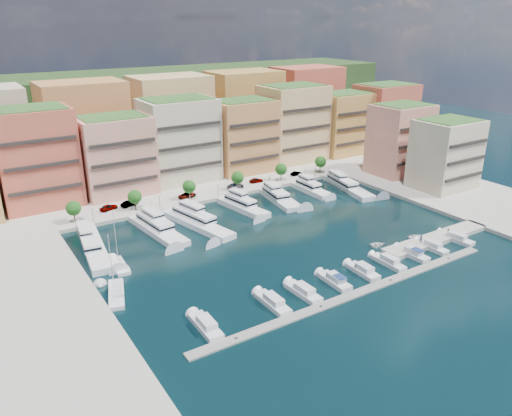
# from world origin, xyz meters

# --- Properties ---
(ground) EXTENTS (400.00, 400.00, 0.00)m
(ground) POSITION_xyz_m (0.00, 0.00, 0.00)
(ground) COLOR black
(ground) RESTS_ON ground
(north_quay) EXTENTS (220.00, 64.00, 2.00)m
(north_quay) POSITION_xyz_m (0.00, 62.00, 0.00)
(north_quay) COLOR #9E998E
(north_quay) RESTS_ON ground
(east_quay) EXTENTS (34.00, 76.00, 2.00)m
(east_quay) POSITION_xyz_m (62.00, -8.00, 0.00)
(east_quay) COLOR #9E998E
(east_quay) RESTS_ON ground
(west_quay) EXTENTS (34.00, 76.00, 2.00)m
(west_quay) POSITION_xyz_m (-62.00, -8.00, 0.00)
(west_quay) COLOR #9E998E
(west_quay) RESTS_ON ground
(hillside) EXTENTS (240.00, 40.00, 58.00)m
(hillside) POSITION_xyz_m (0.00, 110.00, 0.00)
(hillside) COLOR #1F3616
(hillside) RESTS_ON ground
(south_pontoon) EXTENTS (72.00, 2.20, 0.35)m
(south_pontoon) POSITION_xyz_m (-3.00, -30.00, 0.00)
(south_pontoon) COLOR gray
(south_pontoon) RESTS_ON ground
(finger_pier) EXTENTS (32.00, 5.00, 2.00)m
(finger_pier) POSITION_xyz_m (30.00, -22.00, 0.00)
(finger_pier) COLOR #9E998E
(finger_pier) RESTS_ON ground
(apartment_1) EXTENTS (20.00, 16.50, 26.80)m
(apartment_1) POSITION_xyz_m (-44.00, 51.99, 14.31)
(apartment_1) COLOR #B1513B
(apartment_1) RESTS_ON north_quay
(apartment_2) EXTENTS (20.00, 15.50, 22.80)m
(apartment_2) POSITION_xyz_m (-23.00, 49.99, 12.31)
(apartment_2) COLOR #EA8B82
(apartment_2) RESTS_ON north_quay
(apartment_3) EXTENTS (22.00, 16.50, 25.80)m
(apartment_3) POSITION_xyz_m (-2.00, 51.99, 13.81)
(apartment_3) COLOR beige
(apartment_3) RESTS_ON north_quay
(apartment_4) EXTENTS (20.00, 15.50, 23.80)m
(apartment_4) POSITION_xyz_m (20.00, 49.99, 12.81)
(apartment_4) COLOR #B38043
(apartment_4) RESTS_ON north_quay
(apartment_5) EXTENTS (22.00, 16.50, 26.80)m
(apartment_5) POSITION_xyz_m (42.00, 51.99, 14.31)
(apartment_5) COLOR #E1AF77
(apartment_5) RESTS_ON north_quay
(apartment_6) EXTENTS (20.00, 15.50, 22.80)m
(apartment_6) POSITION_xyz_m (64.00, 49.99, 12.31)
(apartment_6) COLOR tan
(apartment_6) RESTS_ON north_quay
(apartment_7) EXTENTS (22.00, 16.50, 24.80)m
(apartment_7) POSITION_xyz_m (84.00, 47.99, 13.31)
(apartment_7) COLOR #B1513B
(apartment_7) RESTS_ON north_quay
(apartment_east_a) EXTENTS (18.00, 14.50, 22.80)m
(apartment_east_a) POSITION_xyz_m (62.00, 19.99, 12.31)
(apartment_east_a) COLOR #EA8B82
(apartment_east_a) RESTS_ON east_quay
(apartment_east_b) EXTENTS (18.00, 14.50, 20.80)m
(apartment_east_b) POSITION_xyz_m (62.00, 1.99, 11.31)
(apartment_east_b) COLOR beige
(apartment_east_b) RESTS_ON east_quay
(backblock_1) EXTENTS (26.00, 18.00, 30.00)m
(backblock_1) POSITION_xyz_m (-25.00, 74.00, 16.00)
(backblock_1) COLOR #B38043
(backblock_1) RESTS_ON north_quay
(backblock_2) EXTENTS (26.00, 18.00, 30.00)m
(backblock_2) POSITION_xyz_m (5.00, 74.00, 16.00)
(backblock_2) COLOR #E1AF77
(backblock_2) RESTS_ON north_quay
(backblock_3) EXTENTS (26.00, 18.00, 30.00)m
(backblock_3) POSITION_xyz_m (35.00, 74.00, 16.00)
(backblock_3) COLOR tan
(backblock_3) RESTS_ON north_quay
(backblock_4) EXTENTS (26.00, 18.00, 30.00)m
(backblock_4) POSITION_xyz_m (65.00, 74.00, 16.00)
(backblock_4) COLOR #B1513B
(backblock_4) RESTS_ON north_quay
(tree_0) EXTENTS (3.80, 3.80, 5.65)m
(tree_0) POSITION_xyz_m (-40.00, 33.50, 4.74)
(tree_0) COLOR #473323
(tree_0) RESTS_ON north_quay
(tree_1) EXTENTS (3.80, 3.80, 5.65)m
(tree_1) POSITION_xyz_m (-24.00, 33.50, 4.74)
(tree_1) COLOR #473323
(tree_1) RESTS_ON north_quay
(tree_2) EXTENTS (3.80, 3.80, 5.65)m
(tree_2) POSITION_xyz_m (-8.00, 33.50, 4.74)
(tree_2) COLOR #473323
(tree_2) RESTS_ON north_quay
(tree_3) EXTENTS (3.80, 3.80, 5.65)m
(tree_3) POSITION_xyz_m (8.00, 33.50, 4.74)
(tree_3) COLOR #473323
(tree_3) RESTS_ON north_quay
(tree_4) EXTENTS (3.80, 3.80, 5.65)m
(tree_4) POSITION_xyz_m (24.00, 33.50, 4.74)
(tree_4) COLOR #473323
(tree_4) RESTS_ON north_quay
(tree_5) EXTENTS (3.80, 3.80, 5.65)m
(tree_5) POSITION_xyz_m (40.00, 33.50, 4.74)
(tree_5) COLOR #473323
(tree_5) RESTS_ON north_quay
(lamppost_0) EXTENTS (0.30, 0.30, 4.20)m
(lamppost_0) POSITION_xyz_m (-36.00, 31.20, 3.83)
(lamppost_0) COLOR black
(lamppost_0) RESTS_ON north_quay
(lamppost_1) EXTENTS (0.30, 0.30, 4.20)m
(lamppost_1) POSITION_xyz_m (-18.00, 31.20, 3.83)
(lamppost_1) COLOR black
(lamppost_1) RESTS_ON north_quay
(lamppost_2) EXTENTS (0.30, 0.30, 4.20)m
(lamppost_2) POSITION_xyz_m (0.00, 31.20, 3.83)
(lamppost_2) COLOR black
(lamppost_2) RESTS_ON north_quay
(lamppost_3) EXTENTS (0.30, 0.30, 4.20)m
(lamppost_3) POSITION_xyz_m (18.00, 31.20, 3.83)
(lamppost_3) COLOR black
(lamppost_3) RESTS_ON north_quay
(lamppost_4) EXTENTS (0.30, 0.30, 4.20)m
(lamppost_4) POSITION_xyz_m (36.00, 31.20, 3.83)
(lamppost_4) COLOR black
(lamppost_4) RESTS_ON north_quay
(yacht_0) EXTENTS (7.52, 25.92, 7.30)m
(yacht_0) POSITION_xyz_m (-40.24, 17.29, 1.21)
(yacht_0) COLOR white
(yacht_0) RESTS_ON ground
(yacht_1) EXTENTS (7.40, 23.17, 7.30)m
(yacht_1) POSITION_xyz_m (-24.15, 18.51, 1.09)
(yacht_1) COLOR white
(yacht_1) RESTS_ON ground
(yacht_2) EXTENTS (9.56, 25.49, 7.30)m
(yacht_2) POSITION_xyz_m (-14.21, 17.50, 1.21)
(yacht_2) COLOR white
(yacht_2) RESTS_ON ground
(yacht_3) EXTENTS (6.92, 18.71, 7.30)m
(yacht_3) POSITION_xyz_m (1.61, 20.63, 1.21)
(yacht_3) COLOR white
(yacht_3) RESTS_ON ground
(yacht_4) EXTENTS (7.83, 18.99, 7.30)m
(yacht_4) POSITION_xyz_m (14.04, 20.51, 1.09)
(yacht_4) COLOR white
(yacht_4) RESTS_ON ground
(yacht_5) EXTENTS (4.28, 15.41, 7.30)m
(yacht_5) POSITION_xyz_m (26.74, 21.96, 1.21)
(yacht_5) COLOR white
(yacht_5) RESTS_ON ground
(yacht_6) EXTENTS (9.14, 23.66, 7.30)m
(yacht_6) POSITION_xyz_m (37.97, 18.37, 1.21)
(yacht_6) COLOR white
(yacht_6) RESTS_ON ground
(cruiser_0) EXTENTS (3.00, 8.89, 2.55)m
(cruiser_0) POSITION_xyz_m (-32.73, -24.60, 0.55)
(cruiser_0) COLOR silver
(cruiser_0) RESTS_ON ground
(cruiser_2) EXTENTS (2.71, 9.00, 2.55)m
(cruiser_2) POSITION_xyz_m (-18.98, -24.60, 0.55)
(cruiser_2) COLOR silver
(cruiser_2) RESTS_ON ground
(cruiser_3) EXTENTS (2.98, 8.85, 2.55)m
(cruiser_3) POSITION_xyz_m (-11.89, -24.60, 0.55)
(cruiser_3) COLOR silver
(cruiser_3) RESTS_ON ground
(cruiser_4) EXTENTS (2.96, 8.10, 2.66)m
(cruiser_4) POSITION_xyz_m (-3.98, -24.61, 0.57)
(cruiser_4) COLOR silver
(cruiser_4) RESTS_ON ground
(cruiser_5) EXTENTS (3.06, 8.07, 2.55)m
(cruiser_5) POSITION_xyz_m (3.74, -24.59, 0.55)
(cruiser_5) COLOR silver
(cruiser_5) RESTS_ON ground
(cruiser_6) EXTENTS (2.38, 8.55, 2.55)m
(cruiser_6) POSITION_xyz_m (11.10, -24.59, 0.55)
(cruiser_6) COLOR silver
(cruiser_6) RESTS_ON ground
(cruiser_7) EXTENTS (2.81, 8.24, 2.66)m
(cruiser_7) POSITION_xyz_m (18.57, -24.61, 0.57)
(cruiser_7) COLOR silver
(cruiser_7) RESTS_ON ground
(cruiser_8) EXTENTS (2.60, 7.99, 2.55)m
(cruiser_8) POSITION_xyz_m (25.16, -24.59, 0.55)
(cruiser_8) COLOR silver
(cruiser_8) RESTS_ON ground
(cruiser_9) EXTENTS (3.51, 8.98, 2.55)m
(cruiser_9) POSITION_xyz_m (33.67, -24.60, 0.55)
(cruiser_9) COLOR silver
(cruiser_9) RESTS_ON ground
(sailboat_1) EXTENTS (5.82, 11.14, 13.20)m
(sailboat_1) POSITION_xyz_m (-42.17, -5.89, 0.30)
(sailboat_1) COLOR white
(sailboat_1) RESTS_ON ground
(sailboat_2) EXTENTS (3.24, 8.52, 13.20)m
(sailboat_2) POSITION_xyz_m (-37.97, 5.03, 0.32)
(sailboat_2) COLOR white
(sailboat_2) RESTS_ON ground
(tender_2) EXTENTS (3.92, 2.91, 0.78)m
(tender_2) POSITION_xyz_m (26.86, -18.35, 0.39)
(tender_2) COLOR white
(tender_2) RESTS_ON ground
(tender_0) EXTENTS (4.30, 3.53, 0.78)m
(tender_0) POSITION_xyz_m (16.08, -16.66, 0.39)
(tender_0) COLOR white
(tender_0) RESTS_ON ground
(car_0) EXTENTS (5.33, 3.47, 1.69)m
(car_0) POSITION_xyz_m (-30.22, 37.24, 1.84)
(car_0) COLOR gray
(car_0) RESTS_ON north_quay
(car_1) EXTENTS (5.08, 3.04, 1.58)m
(car_1) POSITION_xyz_m (-24.57, 37.05, 1.79)
(car_1) COLOR gray
(car_1) RESTS_ON north_quay
(car_2) EXTENTS (6.20, 4.40, 1.57)m
(car_2) POSITION_xyz_m (-8.03, 34.86, 1.78)
(car_2) COLOR gray
(car_2) RESTS_ON north_quay
(car_3) EXTENTS (6.17, 3.55, 1.68)m
(car_3) POSITION_xyz_m (7.90, 34.74, 1.84)
(car_3) COLOR gray
(car_3) RESTS_ON north_quay
(car_4) EXTENTS (4.57, 2.06, 1.52)m
(car_4) POSITION_xyz_m (16.29, 36.07, 1.76)
(car_4) COLOR gray
(car_4) RESTS_ON north_quay
(car_5) EXTENTS (4.10, 1.52, 1.34)m
(car_5) POSITION_xyz_m (31.49, 35.20, 1.67)
(car_5) COLOR gray
(car_5) RESTS_ON north_quay
(person_0) EXTENTS (0.81, 0.85, 1.96)m
(person_0) POSITION_xyz_m (24.01, -22.22, 1.98)
(person_0) COLOR #242E48
(person_0) RESTS_ON finger_pier
(person_1) EXTENTS (0.87, 0.70, 1.72)m
(person_1) POSITION_xyz_m (32.86, -22.73, 1.86)
(person_1) COLOR #48392B
(person_1) RESTS_ON finger_pier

